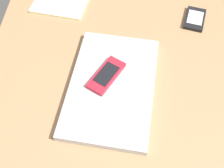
{
  "coord_description": "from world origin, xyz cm",
  "views": [
    {
      "loc": [
        29.1,
        -13.93,
        49.24
      ],
      "look_at": [
        -2.9,
        -5.98,
        5.0
      ],
      "focal_mm": 40.36,
      "sensor_mm": 36.0,
      "label": 1
    }
  ],
  "objects": [
    {
      "name": "cell_phone_on_laptop",
      "position": [
        -0.07,
        -5.53,
        5.52
      ],
      "size": [
        10.95,
        8.57,
        0.95
      ],
      "color": "#1E479E",
      "rests_on": "laptop_closed"
    },
    {
      "name": "desk_surface",
      "position": [
        0.0,
        0.0,
        1.5
      ],
      "size": [
        120.0,
        80.0,
        3.0
      ],
      "primitive_type": "cube",
      "color": "#9E7751",
      "rests_on": "ground"
    },
    {
      "name": "laptop_closed",
      "position": [
        -2.9,
        -5.98,
        4.04
      ],
      "size": [
        37.72,
        30.62,
        2.08
      ],
      "primitive_type": "cube",
      "rotation": [
        0.0,
        0.0,
        -0.32
      ],
      "color": "#33353D",
      "rests_on": "desk_surface"
    }
  ]
}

